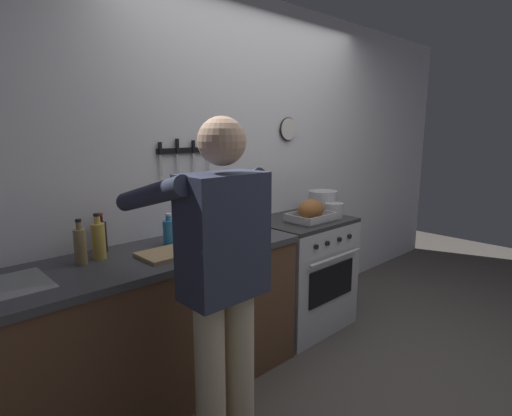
{
  "coord_description": "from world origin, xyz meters",
  "views": [
    {
      "loc": [
        -2.2,
        -1.04,
        1.6
      ],
      "look_at": [
        -0.41,
        0.85,
        1.09
      ],
      "focal_mm": 28.2,
      "sensor_mm": 36.0,
      "label": 1
    }
  ],
  "objects_px": {
    "roasting_pan": "(311,212)",
    "cutting_board": "(172,253)",
    "person_cook": "(221,275)",
    "saucepan": "(334,210)",
    "bottle_vinegar": "(80,246)",
    "stove": "(300,272)",
    "bottle_soy_sauce": "(102,236)",
    "bottle_dish_soap": "(169,232)",
    "stock_pot": "(323,202)",
    "bottle_cooking_oil": "(99,240)",
    "bottle_olive_oil": "(219,211)",
    "bottle_wine_red": "(219,214)"
  },
  "relations": [
    {
      "from": "roasting_pan",
      "to": "bottle_dish_soap",
      "type": "relative_size",
      "value": 1.79
    },
    {
      "from": "stock_pot",
      "to": "saucepan",
      "type": "distance_m",
      "value": 0.16
    },
    {
      "from": "stove",
      "to": "bottle_soy_sauce",
      "type": "bearing_deg",
      "value": 171.1
    },
    {
      "from": "person_cook",
      "to": "bottle_dish_soap",
      "type": "bearing_deg",
      "value": -11.84
    },
    {
      "from": "person_cook",
      "to": "cutting_board",
      "type": "xyz_separation_m",
      "value": [
        0.09,
        0.57,
        -0.04
      ]
    },
    {
      "from": "stove",
      "to": "bottle_soy_sauce",
      "type": "xyz_separation_m",
      "value": [
        -1.52,
        0.24,
        0.54
      ]
    },
    {
      "from": "cutting_board",
      "to": "bottle_wine_red",
      "type": "distance_m",
      "value": 0.57
    },
    {
      "from": "person_cook",
      "to": "bottle_olive_oil",
      "type": "distance_m",
      "value": 1.13
    },
    {
      "from": "bottle_vinegar",
      "to": "cutting_board",
      "type": "bearing_deg",
      "value": -22.1
    },
    {
      "from": "saucepan",
      "to": "cutting_board",
      "type": "height_order",
      "value": "saucepan"
    },
    {
      "from": "person_cook",
      "to": "bottle_vinegar",
      "type": "distance_m",
      "value": 0.83
    },
    {
      "from": "stove",
      "to": "roasting_pan",
      "type": "relative_size",
      "value": 2.56
    },
    {
      "from": "bottle_cooking_oil",
      "to": "bottle_olive_oil",
      "type": "bearing_deg",
      "value": 7.11
    },
    {
      "from": "roasting_pan",
      "to": "cutting_board",
      "type": "height_order",
      "value": "roasting_pan"
    },
    {
      "from": "cutting_board",
      "to": "bottle_soy_sauce",
      "type": "xyz_separation_m",
      "value": [
        -0.26,
        0.33,
        0.08
      ]
    },
    {
      "from": "roasting_pan",
      "to": "bottle_olive_oil",
      "type": "bearing_deg",
      "value": 151.73
    },
    {
      "from": "stock_pot",
      "to": "bottle_cooking_oil",
      "type": "height_order",
      "value": "bottle_cooking_oil"
    },
    {
      "from": "bottle_wine_red",
      "to": "person_cook",
      "type": "bearing_deg",
      "value": -127.78
    },
    {
      "from": "roasting_pan",
      "to": "stock_pot",
      "type": "xyz_separation_m",
      "value": [
        0.29,
        0.11,
        0.02
      ]
    },
    {
      "from": "stove",
      "to": "stock_pot",
      "type": "distance_m",
      "value": 0.61
    },
    {
      "from": "bottle_cooking_oil",
      "to": "bottle_soy_sauce",
      "type": "xyz_separation_m",
      "value": [
        0.07,
        0.12,
        -0.01
      ]
    },
    {
      "from": "roasting_pan",
      "to": "bottle_soy_sauce",
      "type": "relative_size",
      "value": 1.54
    },
    {
      "from": "cutting_board",
      "to": "stock_pot",
      "type": "bearing_deg",
      "value": 3.52
    },
    {
      "from": "saucepan",
      "to": "cutting_board",
      "type": "bearing_deg",
      "value": 177.8
    },
    {
      "from": "stock_pot",
      "to": "saucepan",
      "type": "height_order",
      "value": "stock_pot"
    },
    {
      "from": "bottle_cooking_oil",
      "to": "bottle_soy_sauce",
      "type": "bearing_deg",
      "value": 61.1
    },
    {
      "from": "stock_pot",
      "to": "bottle_cooking_oil",
      "type": "bearing_deg",
      "value": 176.47
    },
    {
      "from": "stove",
      "to": "bottle_wine_red",
      "type": "bearing_deg",
      "value": 170.9
    },
    {
      "from": "person_cook",
      "to": "bottle_olive_oil",
      "type": "relative_size",
      "value": 5.61
    },
    {
      "from": "stove",
      "to": "bottle_olive_oil",
      "type": "bearing_deg",
      "value": 160.16
    },
    {
      "from": "bottle_wine_red",
      "to": "bottle_vinegar",
      "type": "height_order",
      "value": "bottle_wine_red"
    },
    {
      "from": "stove",
      "to": "stock_pot",
      "type": "height_order",
      "value": "stock_pot"
    },
    {
      "from": "person_cook",
      "to": "bottle_vinegar",
      "type": "relative_size",
      "value": 6.77
    },
    {
      "from": "cutting_board",
      "to": "bottle_olive_oil",
      "type": "relative_size",
      "value": 1.22
    },
    {
      "from": "bottle_soy_sauce",
      "to": "bottle_dish_soap",
      "type": "bearing_deg",
      "value": -20.86
    },
    {
      "from": "bottle_wine_red",
      "to": "bottle_soy_sauce",
      "type": "distance_m",
      "value": 0.79
    },
    {
      "from": "cutting_board",
      "to": "bottle_soy_sauce",
      "type": "bearing_deg",
      "value": 128.91
    },
    {
      "from": "roasting_pan",
      "to": "bottle_soy_sauce",
      "type": "xyz_separation_m",
      "value": [
        -1.5,
        0.34,
        0.02
      ]
    },
    {
      "from": "stock_pot",
      "to": "cutting_board",
      "type": "distance_m",
      "value": 1.53
    },
    {
      "from": "cutting_board",
      "to": "bottle_dish_soap",
      "type": "distance_m",
      "value": 0.23
    },
    {
      "from": "person_cook",
      "to": "bottle_cooking_oil",
      "type": "relative_size",
      "value": 6.51
    },
    {
      "from": "person_cook",
      "to": "stock_pot",
      "type": "height_order",
      "value": "person_cook"
    },
    {
      "from": "bottle_cooking_oil",
      "to": "bottle_dish_soap",
      "type": "bearing_deg",
      "value": -2.63
    },
    {
      "from": "person_cook",
      "to": "saucepan",
      "type": "relative_size",
      "value": 11.27
    },
    {
      "from": "roasting_pan",
      "to": "bottle_cooking_oil",
      "type": "xyz_separation_m",
      "value": [
        -1.57,
        0.22,
        0.03
      ]
    },
    {
      "from": "person_cook",
      "to": "bottle_dish_soap",
      "type": "xyz_separation_m",
      "value": [
        0.19,
        0.76,
        0.03
      ]
    },
    {
      "from": "bottle_vinegar",
      "to": "stock_pot",
      "type": "bearing_deg",
      "value": -2.47
    },
    {
      "from": "stove",
      "to": "cutting_board",
      "type": "xyz_separation_m",
      "value": [
        -1.25,
        -0.09,
        0.46
      ]
    },
    {
      "from": "saucepan",
      "to": "bottle_wine_red",
      "type": "height_order",
      "value": "bottle_wine_red"
    },
    {
      "from": "bottle_vinegar",
      "to": "stove",
      "type": "bearing_deg",
      "value": -2.99
    }
  ]
}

